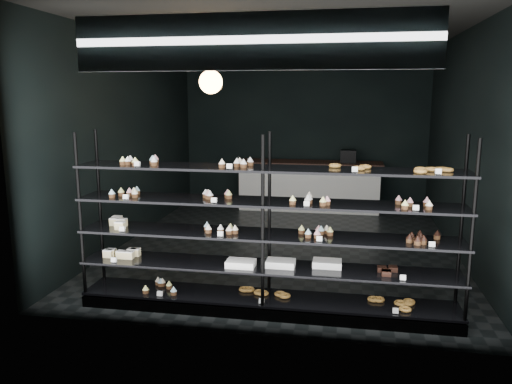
% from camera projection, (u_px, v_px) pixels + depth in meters
% --- Properties ---
extents(room, '(5.01, 6.01, 3.20)m').
position_uv_depth(room, '(287.00, 142.00, 7.44)').
color(room, black).
rests_on(room, ground).
extents(display_shelf, '(4.00, 0.50, 1.91)m').
position_uv_depth(display_shelf, '(264.00, 255.00, 5.25)').
color(display_shelf, black).
rests_on(display_shelf, room).
extents(signage, '(3.30, 0.05, 0.50)m').
position_uv_depth(signage, '(250.00, 41.00, 4.39)').
color(signage, '#0D1C44').
rests_on(signage, room).
extents(pendant_lamp, '(0.30, 0.30, 0.88)m').
position_uv_depth(pendant_lamp, '(211.00, 82.00, 6.37)').
color(pendant_lamp, black).
rests_on(pendant_lamp, room).
extents(service_counter, '(2.87, 0.65, 1.23)m').
position_uv_depth(service_counter, '(309.00, 185.00, 10.04)').
color(service_counter, silver).
rests_on(service_counter, room).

